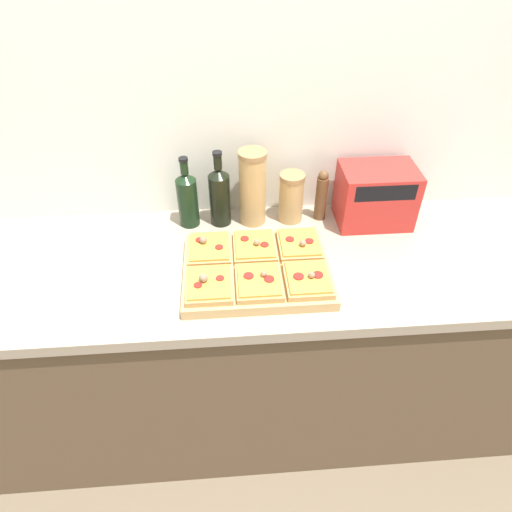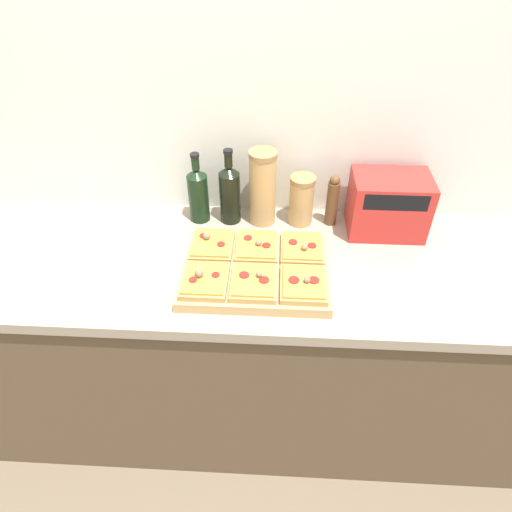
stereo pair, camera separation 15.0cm
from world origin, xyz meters
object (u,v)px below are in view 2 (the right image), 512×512
at_px(cutting_board, 256,271).
at_px(toaster_oven, 388,204).
at_px(wine_bottle, 230,193).
at_px(grain_jar_tall, 263,188).
at_px(grain_jar_short, 301,200).
at_px(pepper_mill, 332,200).
at_px(olive_oil_bottle, 198,194).

relative_size(cutting_board, toaster_oven, 1.62).
bearing_deg(wine_bottle, cutting_board, -70.15).
bearing_deg(toaster_oven, grain_jar_tall, 175.96).
bearing_deg(grain_jar_short, cutting_board, -116.25).
bearing_deg(pepper_mill, grain_jar_short, 180.00).
relative_size(olive_oil_bottle, toaster_oven, 0.93).
relative_size(olive_oil_bottle, wine_bottle, 0.94).
distance_m(wine_bottle, pepper_mill, 0.38).
height_order(olive_oil_bottle, toaster_oven, olive_oil_bottle).
bearing_deg(grain_jar_short, grain_jar_tall, -180.00).
relative_size(cutting_board, grain_jar_short, 2.47).
xyz_separation_m(grain_jar_tall, toaster_oven, (0.46, -0.03, -0.04)).
height_order(cutting_board, pepper_mill, pepper_mill).
xyz_separation_m(olive_oil_bottle, grain_jar_short, (0.38, -0.00, -0.02)).
xyz_separation_m(olive_oil_bottle, pepper_mill, (0.50, -0.00, -0.01)).
distance_m(pepper_mill, toaster_oven, 0.20).
bearing_deg(grain_jar_tall, wine_bottle, 180.00).
distance_m(grain_jar_tall, toaster_oven, 0.46).
height_order(olive_oil_bottle, pepper_mill, olive_oil_bottle).
bearing_deg(olive_oil_bottle, grain_jar_tall, -0.00).
height_order(grain_jar_tall, grain_jar_short, grain_jar_tall).
bearing_deg(olive_oil_bottle, pepper_mill, -0.00).
height_order(cutting_board, olive_oil_bottle, olive_oil_bottle).
bearing_deg(pepper_mill, grain_jar_tall, 180.00).
height_order(grain_jar_tall, toaster_oven, grain_jar_tall).
xyz_separation_m(wine_bottle, grain_jar_short, (0.27, 0.00, -0.02)).
bearing_deg(grain_jar_short, wine_bottle, -180.00).
relative_size(pepper_mill, toaster_oven, 0.69).
relative_size(olive_oil_bottle, pepper_mill, 1.36).
bearing_deg(wine_bottle, olive_oil_bottle, 180.00).
xyz_separation_m(pepper_mill, toaster_oven, (0.20, -0.03, 0.01)).
height_order(grain_jar_short, pepper_mill, pepper_mill).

